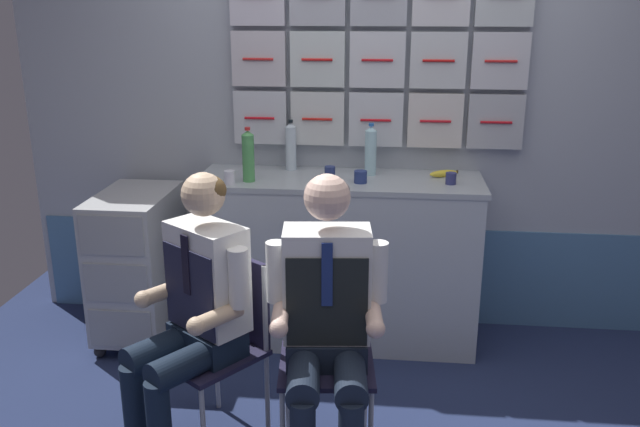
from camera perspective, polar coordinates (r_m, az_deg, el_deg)
galley_bulkhead at (r=3.99m, az=4.33°, el=5.80°), size 4.20×0.14×2.15m
galley_counter at (r=3.91m, az=1.62°, el=-3.92°), size 1.60×0.53×0.98m
service_trolley at (r=4.05m, az=-15.20°, el=-3.99°), size 0.40×0.65×0.88m
folding_chair_left at (r=3.07m, az=-8.11°, el=-9.63°), size 0.56×0.56×0.85m
crew_member_left at (r=2.91m, az=-10.73°, el=-7.73°), size 0.61×0.66×1.26m
folding_chair_center at (r=2.97m, az=0.56°, el=-10.37°), size 0.44×0.44×0.85m
crew_member_center at (r=2.75m, az=0.59°, el=-8.66°), size 0.50×0.64×1.27m
water_bottle_tall at (r=3.81m, az=4.32°, el=5.35°), size 0.07×0.07×0.30m
water_bottle_clear at (r=3.68m, az=-6.11°, el=4.89°), size 0.07×0.07×0.30m
water_bottle_blue_cap at (r=3.92m, az=-2.49°, el=5.73°), size 0.06×0.06×0.29m
coffee_cup_spare at (r=3.66m, az=3.46°, el=3.15°), size 0.07×0.07×0.07m
paper_cup_tan at (r=3.70m, az=0.84°, el=3.46°), size 0.06×0.06×0.08m
espresso_cup_small at (r=3.66m, az=-7.68°, el=3.10°), size 0.06×0.06×0.07m
paper_cup_blue at (r=3.69m, az=11.05°, el=2.97°), size 0.06×0.06×0.06m
snack_banana at (r=3.84m, az=10.45°, el=3.36°), size 0.17×0.10×0.04m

